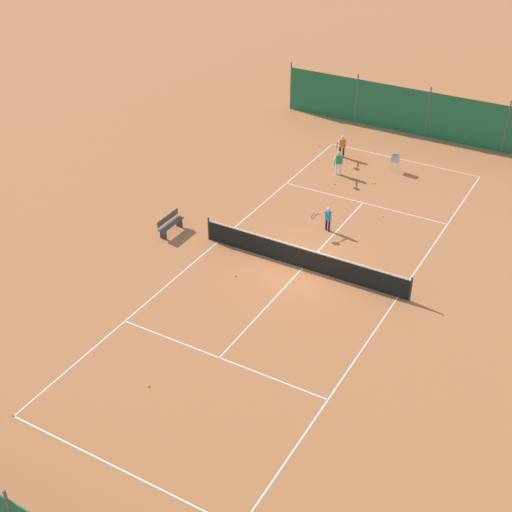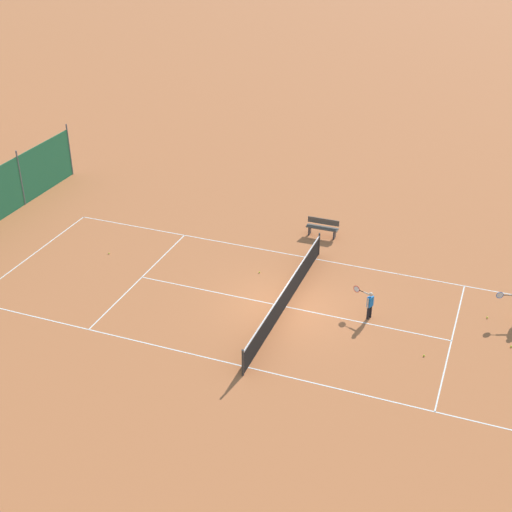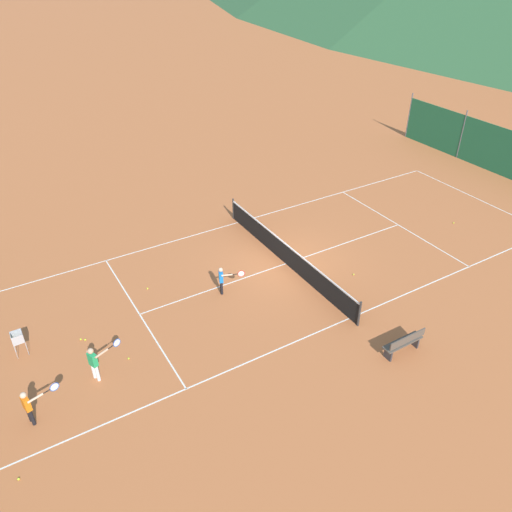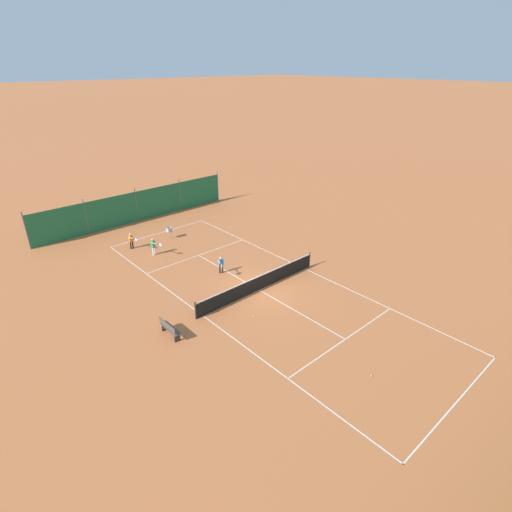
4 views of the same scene
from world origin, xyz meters
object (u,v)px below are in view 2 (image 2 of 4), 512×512
at_px(tennis_ball_mid_court, 511,346).
at_px(player_near_baseline, 369,303).
at_px(tennis_ball_by_net_right, 487,317).
at_px(courtside_bench, 323,227).
at_px(tennis_ball_alley_right, 424,356).
at_px(tennis_ball_service_box, 259,272).
at_px(tennis_ball_near_corner, 109,253).
at_px(tennis_net, 286,296).

bearing_deg(tennis_ball_mid_court, player_near_baseline, 89.52).
xyz_separation_m(tennis_ball_by_net_right, courtside_bench, (4.36, 7.84, 0.42)).
bearing_deg(tennis_ball_alley_right, tennis_ball_service_box, 65.67).
distance_m(tennis_ball_near_corner, tennis_ball_service_box, 6.91).
bearing_deg(courtside_bench, tennis_net, -176.83).
height_order(player_near_baseline, tennis_ball_near_corner, player_near_baseline).
bearing_deg(tennis_ball_near_corner, tennis_ball_mid_court, -92.98).
relative_size(tennis_net, player_near_baseline, 7.95).
bearing_deg(tennis_ball_service_box, tennis_ball_near_corner, 96.88).
height_order(tennis_net, courtside_bench, tennis_net).
distance_m(tennis_net, player_near_baseline, 3.22).
relative_size(player_near_baseline, tennis_ball_by_net_right, 17.50).
distance_m(tennis_net, tennis_ball_near_corner, 8.86).
relative_size(tennis_ball_alley_right, courtside_bench, 0.04).
bearing_deg(tennis_ball_near_corner, tennis_ball_alley_right, -100.12).
bearing_deg(courtside_bench, tennis_ball_service_box, 160.09).
distance_m(tennis_net, tennis_ball_alley_right, 5.77).
distance_m(player_near_baseline, tennis_ball_alley_right, 3.03).
relative_size(tennis_ball_by_net_right, tennis_ball_alley_right, 1.00).
xyz_separation_m(tennis_ball_near_corner, tennis_ball_alley_right, (-2.56, -14.36, 0.00)).
relative_size(player_near_baseline, courtside_bench, 0.77).
relative_size(tennis_ball_service_box, tennis_ball_alley_right, 1.00).
height_order(tennis_net, tennis_ball_by_net_right, tennis_net).
relative_size(player_near_baseline, tennis_ball_alley_right, 17.50).
distance_m(tennis_ball_by_net_right, tennis_ball_service_box, 9.38).
bearing_deg(tennis_ball_service_box, courtside_bench, -19.91).
height_order(tennis_net, tennis_ball_service_box, tennis_net).
relative_size(tennis_ball_near_corner, tennis_ball_service_box, 1.00).
distance_m(tennis_ball_alley_right, courtside_bench, 9.70).
bearing_deg(tennis_ball_mid_court, tennis_ball_by_net_right, 31.11).
height_order(tennis_ball_by_net_right, tennis_ball_mid_court, same).
height_order(tennis_net, tennis_ball_mid_court, tennis_net).
xyz_separation_m(tennis_net, tennis_ball_mid_court, (0.37, -8.46, -0.47)).
distance_m(player_near_baseline, tennis_ball_by_net_right, 4.62).
distance_m(tennis_ball_service_box, tennis_ball_mid_court, 10.50).
bearing_deg(tennis_ball_alley_right, tennis_ball_mid_court, -59.74).
relative_size(tennis_net, courtside_bench, 6.12).
relative_size(tennis_net, tennis_ball_alley_right, 139.09).
bearing_deg(tennis_ball_by_net_right, tennis_ball_service_box, 89.35).
height_order(tennis_net, tennis_ball_alley_right, tennis_net).
xyz_separation_m(tennis_net, courtside_bench, (6.34, 0.35, -0.05)).
bearing_deg(tennis_net, tennis_ball_alley_right, -103.03).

